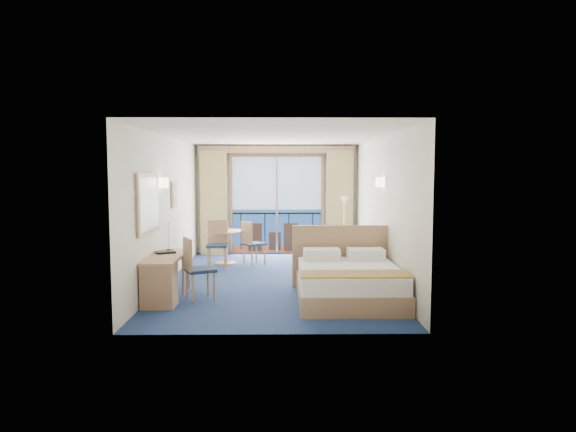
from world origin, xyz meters
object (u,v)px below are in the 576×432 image
object	(u,v)px
floor_lamp	(344,212)
armchair	(352,248)
desk_chair	(195,265)
table_chair_b	(218,241)
desk	(161,280)
table_chair_a	(251,241)
round_table	(225,239)
bed	(348,281)
nightstand	(373,271)

from	to	relation	value
floor_lamp	armchair	bearing A→B (deg)	-87.23
desk_chair	table_chair_b	world-z (taller)	table_chair_b
desk	table_chair_b	world-z (taller)	table_chair_b
floor_lamp	desk	size ratio (longest dim) A/B	0.97
floor_lamp	desk	world-z (taller)	floor_lamp
armchair	desk_chair	world-z (taller)	desk_chair
table_chair_b	table_chair_a	bearing A→B (deg)	21.01
floor_lamp	desk_chair	xyz separation A→B (m)	(-2.85, -4.01, -0.53)
desk_chair	round_table	distance (m)	3.21
bed	table_chair_b	world-z (taller)	bed
bed	desk	bearing A→B (deg)	-174.66
nightstand	desk	size ratio (longest dim) A/B	0.32
desk	floor_lamp	bearing A→B (deg)	52.17
desk_chair	nightstand	bearing A→B (deg)	-93.98
table_chair_a	armchair	bearing A→B (deg)	-128.70
desk	table_chair_b	bearing A→B (deg)	80.89
table_chair_a	table_chair_b	size ratio (longest dim) A/B	0.95
armchair	floor_lamp	bearing A→B (deg)	-121.44
bed	floor_lamp	world-z (taller)	floor_lamp
round_table	table_chair_a	distance (m)	0.59
desk_chair	table_chair_b	xyz separation A→B (m)	(0.01, 2.78, 0.00)
desk	desk_chair	distance (m)	0.58
armchair	desk_chair	bearing A→B (deg)	11.89
floor_lamp	round_table	xyz separation A→B (m)	(-2.72, -0.80, -0.53)
table_chair_b	nightstand	bearing A→B (deg)	-30.37
bed	desk_chair	distance (m)	2.45
bed	floor_lamp	distance (m)	4.12
bed	desk_chair	size ratio (longest dim) A/B	2.07
armchair	desk_chair	distance (m)	4.19
floor_lamp	round_table	distance (m)	2.89
bed	round_table	xyz separation A→B (m)	(-2.30, 3.22, 0.26)
table_chair_a	table_chair_b	bearing A→B (deg)	76.30
table_chair_b	desk_chair	bearing A→B (deg)	-92.64
bed	floor_lamp	bearing A→B (deg)	84.08
floor_lamp	round_table	bearing A→B (deg)	-163.63
bed	desk	distance (m)	2.93
bed	round_table	distance (m)	3.97
nightstand	table_chair_a	bearing A→B (deg)	140.77
desk	bed	bearing A→B (deg)	5.34
armchair	table_chair_b	size ratio (longest dim) A/B	0.83
desk	desk_chair	size ratio (longest dim) A/B	1.49
desk	round_table	distance (m)	3.55
nightstand	round_table	world-z (taller)	round_table
desk_chair	armchair	bearing A→B (deg)	-68.76
nightstand	armchair	bearing A→B (deg)	94.54
bed	table_chair_b	xyz separation A→B (m)	(-2.42, 2.78, 0.26)
floor_lamp	table_chair_b	size ratio (longest dim) A/B	1.43
desk_chair	table_chair_a	xyz separation A→B (m)	(0.71, 3.08, -0.03)
armchair	table_chair_b	world-z (taller)	table_chair_b
desk_chair	round_table	world-z (taller)	desk_chair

